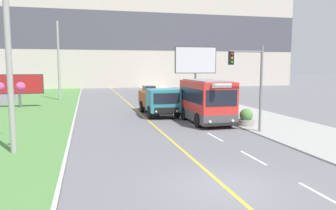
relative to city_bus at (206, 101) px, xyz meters
The scene contains 14 objects.
ground_plane 13.21m from the city_bus, 107.58° to the right, with size 300.00×300.00×0.00m, color slate.
lane_marking_centre 12.12m from the city_bus, 107.79° to the right, with size 2.88×140.00×0.01m.
apartment_block_background 47.67m from the city_bus, 94.85° to the left, with size 80.00×8.04×21.29m.
city_bus is the anchor object (origin of this frame).
dump_truck 4.92m from the city_bus, 121.10° to the left, with size 2.53×6.89×2.34m.
car_distant 23.29m from the city_bus, 89.82° to the left, with size 1.80×4.30×1.45m.
utility_pole_near 13.68m from the city_bus, 154.12° to the right, with size 1.80×0.44×9.72m.
utility_pole_far 23.79m from the city_bus, 120.13° to the left, with size 1.80×0.28×9.73m.
traffic_light_mast 4.78m from the city_bus, 72.15° to the right, with size 2.28×0.32×5.46m.
billboard_large 14.76m from the city_bus, 74.49° to the left, with size 4.99×0.24×6.46m.
billboard_small 20.13m from the city_bus, 138.93° to the left, with size 4.64×0.24×3.40m.
planter_round_near 3.15m from the city_bus, 42.60° to the right, with size 1.14×1.14×1.18m.
planter_round_second 3.84m from the city_bus, 50.73° to the left, with size 1.17×1.17×1.18m.
planter_round_third 8.12m from the city_bus, 74.47° to the left, with size 1.08×1.08×1.14m.
Camera 1 is at (-4.55, -10.05, 4.13)m, focal length 35.00 mm.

